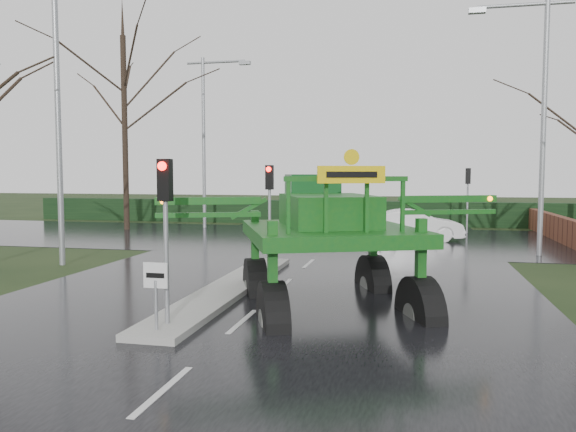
% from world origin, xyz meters
% --- Properties ---
extents(ground, '(140.00, 140.00, 0.00)m').
position_xyz_m(ground, '(0.00, 0.00, 0.00)').
color(ground, black).
rests_on(ground, ground).
extents(road_main, '(14.00, 80.00, 0.02)m').
position_xyz_m(road_main, '(0.00, 10.00, 0.00)').
color(road_main, black).
rests_on(road_main, ground).
extents(road_cross, '(80.00, 12.00, 0.02)m').
position_xyz_m(road_cross, '(0.00, 16.00, 0.01)').
color(road_cross, black).
rests_on(road_cross, ground).
extents(median_island, '(1.20, 10.00, 0.16)m').
position_xyz_m(median_island, '(-1.30, 3.00, 0.09)').
color(median_island, gray).
rests_on(median_island, ground).
extents(hedge_row, '(44.00, 0.90, 1.50)m').
position_xyz_m(hedge_row, '(0.00, 24.00, 0.75)').
color(hedge_row, black).
rests_on(hedge_row, ground).
extents(brick_wall, '(0.40, 20.00, 1.20)m').
position_xyz_m(brick_wall, '(10.50, 16.00, 0.60)').
color(brick_wall, '#592D1E').
rests_on(brick_wall, ground).
extents(keep_left_sign, '(0.50, 0.07, 1.35)m').
position_xyz_m(keep_left_sign, '(-1.30, -1.50, 1.06)').
color(keep_left_sign, gray).
rests_on(keep_left_sign, ground).
extents(traffic_signal_near, '(0.26, 0.33, 3.52)m').
position_xyz_m(traffic_signal_near, '(-1.30, -1.01, 2.59)').
color(traffic_signal_near, gray).
rests_on(traffic_signal_near, ground).
extents(traffic_signal_mid, '(0.26, 0.33, 3.52)m').
position_xyz_m(traffic_signal_mid, '(-1.30, 7.49, 2.59)').
color(traffic_signal_mid, gray).
rests_on(traffic_signal_mid, ground).
extents(traffic_signal_far, '(0.26, 0.33, 3.52)m').
position_xyz_m(traffic_signal_far, '(6.50, 20.01, 2.59)').
color(traffic_signal_far, gray).
rests_on(traffic_signal_far, ground).
extents(street_light_left_near, '(3.85, 0.30, 10.00)m').
position_xyz_m(street_light_left_near, '(-8.19, 6.00, 5.99)').
color(street_light_left_near, gray).
rests_on(street_light_left_near, ground).
extents(street_light_right, '(3.85, 0.30, 10.00)m').
position_xyz_m(street_light_right, '(8.19, 12.00, 5.99)').
color(street_light_right, gray).
rests_on(street_light_right, ground).
extents(street_light_left_far, '(3.85, 0.30, 10.00)m').
position_xyz_m(street_light_left_far, '(-8.19, 20.00, 5.99)').
color(street_light_left_far, gray).
rests_on(street_light_left_far, ground).
extents(tree_left_far, '(7.70, 7.70, 13.26)m').
position_xyz_m(tree_left_far, '(-12.50, 18.00, 7.15)').
color(tree_left_far, black).
rests_on(tree_left_far, ground).
extents(crop_sprayer, '(7.81, 6.28, 4.68)m').
position_xyz_m(crop_sprayer, '(0.59, 0.20, 2.21)').
color(crop_sprayer, black).
rests_on(crop_sprayer, ground).
extents(white_sedan, '(4.70, 2.20, 1.49)m').
position_xyz_m(white_sedan, '(3.71, 16.01, 0.00)').
color(white_sedan, silver).
rests_on(white_sedan, ground).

